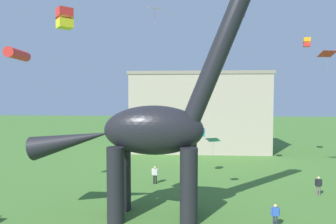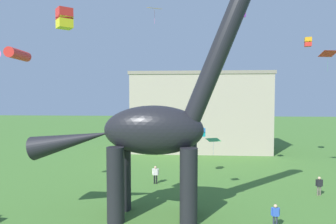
# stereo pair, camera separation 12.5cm
# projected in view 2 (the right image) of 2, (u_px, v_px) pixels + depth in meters

# --- Properties ---
(dinosaur_sculpture) EXTENTS (16.72, 3.54, 17.48)m
(dinosaur_sculpture) POSITION_uv_depth(u_px,v_px,m) (152.00, 130.00, 21.23)
(dinosaur_sculpture) COLOR black
(dinosaur_sculpture) RESTS_ON ground_plane
(person_vendor_side) EXTENTS (0.58, 0.26, 1.56)m
(person_vendor_side) POSITION_uv_depth(u_px,v_px,m) (275.00, 213.00, 19.70)
(person_vendor_side) COLOR #2D3347
(person_vendor_side) RESTS_ON ground_plane
(person_near_flyer) EXTENTS (0.67, 0.29, 1.78)m
(person_near_flyer) POSITION_uv_depth(u_px,v_px,m) (155.00, 173.00, 29.66)
(person_near_flyer) COLOR black
(person_near_flyer) RESTS_ON ground_plane
(person_watching_child) EXTENTS (0.63, 0.28, 1.68)m
(person_watching_child) POSITION_uv_depth(u_px,v_px,m) (319.00, 184.00, 26.08)
(person_watching_child) COLOR #6B6056
(person_watching_child) RESTS_ON ground_plane
(kite_near_high) EXTENTS (1.82, 1.43, 2.14)m
(kite_near_high) POSITION_uv_depth(u_px,v_px,m) (328.00, 54.00, 31.19)
(kite_near_high) COLOR red
(kite_trailing) EXTENTS (2.65, 3.06, 0.88)m
(kite_trailing) POSITION_uv_depth(u_px,v_px,m) (14.00, 54.00, 24.42)
(kite_trailing) COLOR red
(kite_high_right) EXTENTS (0.96, 0.96, 1.14)m
(kite_high_right) POSITION_uv_depth(u_px,v_px,m) (308.00, 42.00, 37.79)
(kite_high_right) COLOR orange
(kite_far_left) EXTENTS (1.16, 1.16, 1.17)m
(kite_far_left) POSITION_uv_depth(u_px,v_px,m) (64.00, 18.00, 17.72)
(kite_far_left) COLOR red
(kite_high_left) EXTENTS (1.05, 0.93, 1.09)m
(kite_high_left) POSITION_uv_depth(u_px,v_px,m) (155.00, 8.00, 18.91)
(kite_high_left) COLOR orange
(kite_near_low) EXTENTS (0.81, 0.81, 0.86)m
(kite_near_low) POSITION_uv_depth(u_px,v_px,m) (241.00, 13.00, 29.27)
(kite_near_low) COLOR orange
(kite_drifting) EXTENTS (1.22, 1.08, 1.25)m
(kite_drifting) POSITION_uv_depth(u_px,v_px,m) (213.00, 140.00, 22.87)
(kite_drifting) COLOR green
(kite_apex) EXTENTS (0.79, 0.79, 0.91)m
(kite_apex) POSITION_uv_depth(u_px,v_px,m) (202.00, 132.00, 32.22)
(kite_apex) COLOR #287AE5
(background_building_block) EXTENTS (21.84, 9.15, 12.60)m
(background_building_block) POSITION_uv_depth(u_px,v_px,m) (200.00, 112.00, 48.33)
(background_building_block) COLOR #B7A893
(background_building_block) RESTS_ON ground_plane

